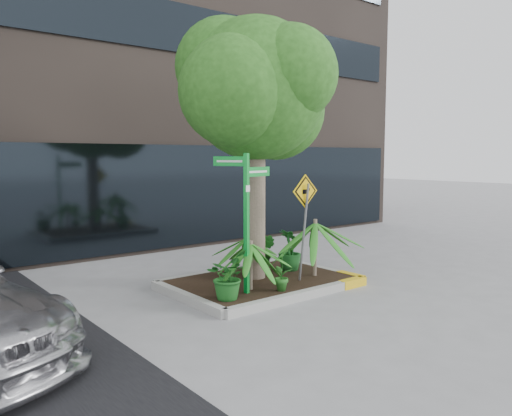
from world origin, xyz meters
TOP-DOWN VIEW (x-y plane):
  - ground at (0.00, 0.00)m, footprint 80.00×80.00m
  - planter at (0.23, 0.27)m, footprint 3.35×2.36m
  - tree at (0.19, 0.44)m, footprint 3.30×2.92m
  - palm_front at (1.16, -0.15)m, footprint 1.22×1.22m
  - palm_left at (-0.41, -0.17)m, footprint 0.96×0.96m
  - palm_back at (0.26, 0.79)m, footprint 0.83×0.83m
  - shrub_a at (-1.06, -0.37)m, footprint 0.96×0.96m
  - shrub_b at (1.11, 0.49)m, footprint 0.51×0.51m
  - shrub_c at (-0.05, -0.55)m, footprint 0.53×0.53m
  - shrub_d at (0.90, 0.98)m, footprint 0.50×0.50m
  - street_sign_post at (-0.57, -0.24)m, footprint 0.86×0.71m
  - cattle_sign at (0.67, -0.36)m, footprint 0.60×0.24m

SIDE VIEW (x-z plane):
  - ground at x=0.00m, z-range 0.00..0.00m
  - planter at x=0.23m, z-range 0.03..0.18m
  - shrub_d at x=0.90m, z-range 0.15..0.83m
  - shrub_c at x=-0.05m, z-range 0.15..0.90m
  - shrub_a at x=-1.06m, z-range 0.15..0.90m
  - shrub_b at x=1.11m, z-range 0.15..0.97m
  - palm_back at x=0.26m, z-range 0.38..1.30m
  - palm_left at x=-0.41m, z-range 0.41..1.47m
  - palm_front at x=1.16m, z-range 0.49..1.84m
  - cattle_sign at x=0.67m, z-range 0.49..2.43m
  - street_sign_post at x=-0.57m, z-range 0.29..2.75m
  - tree at x=0.19m, z-range 1.14..6.08m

